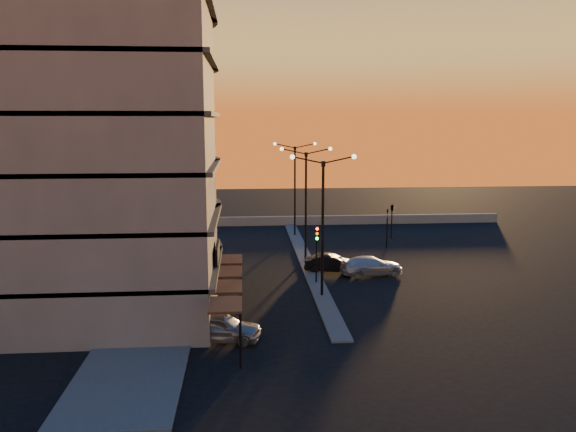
% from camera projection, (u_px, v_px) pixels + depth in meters
% --- Properties ---
extents(ground, '(120.00, 120.00, 0.00)m').
position_uv_depth(ground, '(322.00, 296.00, 37.62)').
color(ground, black).
rests_on(ground, ground).
extents(sidewalk_west, '(5.00, 40.00, 0.12)m').
position_uv_depth(sidewalk_west, '(171.00, 282.00, 40.72)').
color(sidewalk_west, '#535350').
rests_on(sidewalk_west, ground).
extents(median, '(1.20, 36.00, 0.12)m').
position_uv_depth(median, '(306.00, 259.00, 47.43)').
color(median, '#535350').
rests_on(median, ground).
extents(parapet, '(44.00, 0.50, 1.00)m').
position_uv_depth(parapet, '(308.00, 220.00, 63.23)').
color(parapet, slate).
rests_on(parapet, ground).
extents(building, '(14.35, 17.08, 25.00)m').
position_uv_depth(building, '(99.00, 116.00, 34.54)').
color(building, slate).
rests_on(building, ground).
extents(streetlamp_near, '(4.32, 0.32, 9.51)m').
position_uv_depth(streetlamp_near, '(323.00, 214.00, 36.67)').
color(streetlamp_near, black).
rests_on(streetlamp_near, ground).
extents(streetlamp_mid, '(4.32, 0.32, 9.51)m').
position_uv_depth(streetlamp_mid, '(306.00, 194.00, 46.50)').
color(streetlamp_mid, black).
rests_on(streetlamp_mid, ground).
extents(streetlamp_far, '(4.32, 0.32, 9.51)m').
position_uv_depth(streetlamp_far, '(295.00, 181.00, 56.32)').
color(streetlamp_far, black).
rests_on(streetlamp_far, ground).
extents(traffic_light_main, '(0.28, 0.44, 4.25)m').
position_uv_depth(traffic_light_main, '(317.00, 245.00, 39.95)').
color(traffic_light_main, black).
rests_on(traffic_light_main, ground).
extents(signal_east_a, '(0.13, 0.16, 3.60)m').
position_uv_depth(signal_east_a, '(387.00, 227.00, 51.67)').
color(signal_east_a, black).
rests_on(signal_east_a, ground).
extents(signal_east_b, '(0.42, 1.99, 3.60)m').
position_uv_depth(signal_east_b, '(392.00, 208.00, 55.52)').
color(signal_east_b, black).
rests_on(signal_east_b, ground).
extents(car_hatchback, '(4.68, 2.67, 1.50)m').
position_uv_depth(car_hatchback, '(220.00, 327.00, 30.06)').
color(car_hatchback, '#9EA1A5').
rests_on(car_hatchback, ground).
extents(car_sedan, '(4.37, 2.26, 1.37)m').
position_uv_depth(car_sedan, '(331.00, 263.00, 43.61)').
color(car_sedan, black).
rests_on(car_sedan, ground).
extents(car_wagon, '(5.07, 2.62, 1.40)m').
position_uv_depth(car_wagon, '(371.00, 266.00, 42.80)').
color(car_wagon, silver).
rests_on(car_wagon, ground).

